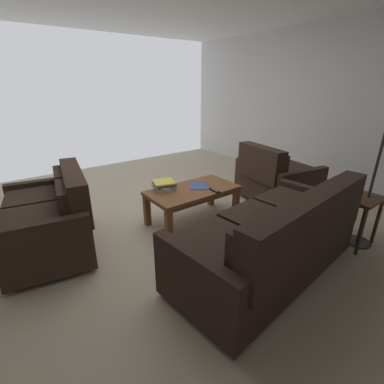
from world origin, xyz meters
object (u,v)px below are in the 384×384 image
(coffee_table, at_px, (193,194))
(armchair_side, at_px, (275,178))
(book_stack, at_px, (164,185))
(tv_remote, at_px, (215,191))
(loose_magazine, at_px, (198,186))
(loveseat_near, at_px, (51,217))
(end_table, at_px, (354,204))
(sofa_main, at_px, (274,240))
(coffee_mug, at_px, (351,191))

(coffee_table, bearing_deg, armchair_side, 171.15)
(book_stack, bearing_deg, tv_remote, 136.83)
(coffee_table, height_order, armchair_side, armchair_side)
(tv_remote, relative_size, loose_magazine, 0.60)
(loveseat_near, distance_m, book_stack, 1.28)
(loveseat_near, xyz_separation_m, end_table, (-2.65, 1.81, 0.08))
(loveseat_near, xyz_separation_m, loose_magazine, (-1.67, 0.34, 0.08))
(loveseat_near, distance_m, loose_magazine, 1.70)
(book_stack, height_order, tv_remote, book_stack)
(end_table, bearing_deg, sofa_main, -6.87)
(armchair_side, height_order, book_stack, armchair_side)
(coffee_mug, bearing_deg, loose_magazine, -56.76)
(sofa_main, height_order, armchair_side, sofa_main)
(book_stack, relative_size, loose_magazine, 1.15)
(armchair_side, relative_size, loose_magazine, 4.15)
(armchair_side, bearing_deg, coffee_table, -8.85)
(armchair_side, bearing_deg, coffee_mug, 75.16)
(armchair_side, height_order, loose_magazine, armchair_side)
(coffee_mug, distance_m, loose_magazine, 1.71)
(sofa_main, distance_m, book_stack, 1.51)
(loveseat_near, bearing_deg, sofa_main, 131.59)
(coffee_table, xyz_separation_m, end_table, (-1.10, 1.43, 0.08))
(end_table, xyz_separation_m, coffee_mug, (0.05, -0.04, 0.15))
(end_table, xyz_separation_m, book_stack, (1.39, -1.63, 0.05))
(armchair_side, xyz_separation_m, book_stack, (1.65, -0.41, 0.14))
(tv_remote, bearing_deg, book_stack, -43.17)
(end_table, relative_size, armchair_side, 0.49)
(loose_magazine, bearing_deg, end_table, -21.87)
(coffee_mug, xyz_separation_m, book_stack, (1.34, -1.59, -0.10))
(loose_magazine, bearing_deg, loveseat_near, -157.42)
(loose_magazine, bearing_deg, tv_remote, -45.04)
(loveseat_near, bearing_deg, coffee_mug, 145.80)
(loveseat_near, relative_size, coffee_table, 1.22)
(loveseat_near, bearing_deg, loose_magazine, 168.36)
(coffee_mug, bearing_deg, tv_remote, -52.84)
(sofa_main, height_order, tv_remote, sofa_main)
(sofa_main, xyz_separation_m, tv_remote, (-0.24, -1.07, 0.08))
(coffee_table, bearing_deg, coffee_mug, 126.86)
(end_table, xyz_separation_m, armchair_side, (-0.26, -1.22, -0.09))
(coffee_table, distance_m, tv_remote, 0.29)
(loveseat_near, relative_size, end_table, 2.49)
(sofa_main, bearing_deg, loveseat_near, -48.41)
(end_table, height_order, armchair_side, armchair_side)
(loveseat_near, relative_size, tv_remote, 8.57)
(coffee_mug, height_order, tv_remote, coffee_mug)
(tv_remote, xyz_separation_m, loose_magazine, (0.05, -0.26, -0.01))
(loveseat_near, distance_m, coffee_table, 1.60)
(end_table, bearing_deg, tv_remote, -52.22)
(coffee_table, relative_size, coffee_mug, 11.08)
(end_table, distance_m, book_stack, 2.15)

